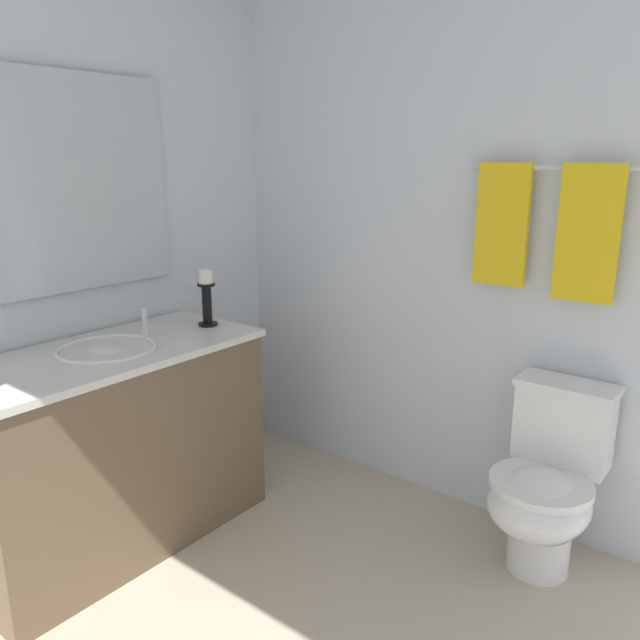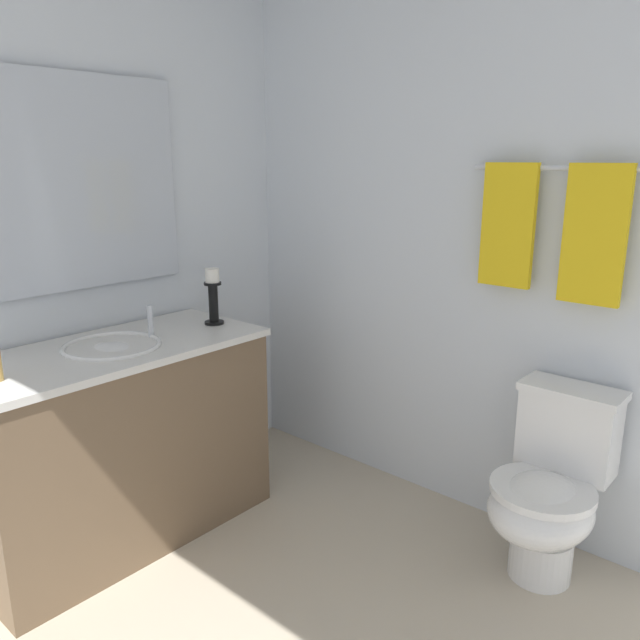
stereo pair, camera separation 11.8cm
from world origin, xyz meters
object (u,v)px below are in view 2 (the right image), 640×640
Objects in this scene: toilet at (549,491)px; towel_bar at (557,168)px; sink_basin at (113,355)px; mirror at (62,184)px; candle_holder_tall at (213,295)px; vanity_cabinet at (120,442)px; towel_near_vanity at (508,226)px; towel_center at (594,235)px.

toilet is 1.24m from towel_bar.
mirror is (-0.28, -0.00, 0.69)m from sink_basin.
sink_basin reaches higher than toilet.
candle_holder_tall reaches higher than toilet.
toilet is at bearing 31.95° from vanity_cabinet.
sink_basin is 0.81× the size of towel_near_vanity.
towel_bar is at bearing 26.50° from candle_holder_tall.
towel_bar reaches higher than toilet.
towel_near_vanity reaches higher than sink_basin.
sink_basin is 1.91m from towel_bar.
mirror is 4.18× the size of candle_holder_tall.
sink_basin is 0.54× the size of toilet.
sink_basin is 0.77× the size of towel_center.
towel_bar is (1.33, 1.15, 0.75)m from sink_basin.
towel_bar reaches higher than sink_basin.
toilet is (1.50, 0.93, -0.07)m from vanity_cabinet.
towel_center is (1.78, 1.14, -0.17)m from mirror.
towel_near_vanity is (1.16, 1.14, 0.52)m from sink_basin.
candle_holder_tall is at bearing 86.36° from vanity_cabinet.
towel_center reaches higher than sink_basin.
towel_center reaches higher than candle_holder_tall.
candle_holder_tall is at bearing -163.91° from toilet.
towel_bar is at bearing 41.08° from vanity_cabinet.
sink_basin is at bearing -93.65° from candle_holder_tall.
towel_near_vanity is at bearing 29.17° from candle_holder_tall.
vanity_cabinet is 0.39m from sink_basin.
towel_near_vanity reaches higher than candle_holder_tall.
towel_near_vanity is at bearing 38.40° from mirror.
towel_near_vanity is at bearing 44.56° from vanity_cabinet.
candle_holder_tall is 0.53× the size of towel_near_vanity.
toilet is at bearing 16.09° from candle_holder_tall.
candle_holder_tall is 1.63m from towel_center.
towel_near_vanity is (1.12, 0.63, 0.35)m from candle_holder_tall.
towel_near_vanity is at bearing 180.00° from towel_center.
towel_center is (-0.00, 0.20, 0.97)m from toilet.
sink_basin is 1.54× the size of candle_holder_tall.
towel_bar is at bearing 35.74° from mirror.
sink_basin is at bearing -148.08° from toilet.
candle_holder_tall reaches higher than sink_basin.
mirror reaches higher than toilet.
towel_bar reaches higher than candle_holder_tall.
towel_center is at bearing 23.18° from candle_holder_tall.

